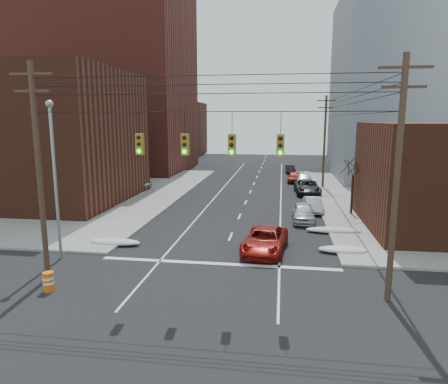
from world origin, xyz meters
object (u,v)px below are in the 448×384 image
(lot_car_a, at_px, (86,196))
(construction_barrel, at_px, (48,281))
(lot_car_c, at_px, (35,201))
(lot_car_d, at_px, (101,182))
(parked_car_c, at_px, (307,187))
(parked_car_d, at_px, (304,180))
(parked_car_f, at_px, (290,169))
(red_pickup, at_px, (265,240))
(parked_car_b, at_px, (313,205))
(lot_car_b, at_px, (129,182))
(parked_car_a, at_px, (303,213))
(parked_car_e, at_px, (294,177))

(lot_car_a, xyz_separation_m, construction_barrel, (7.97, -19.45, -0.33))
(lot_car_c, relative_size, construction_barrel, 4.65)
(lot_car_d, relative_size, construction_barrel, 4.03)
(parked_car_c, distance_m, parked_car_d, 6.07)
(lot_car_a, bearing_deg, lot_car_c, 115.72)
(parked_car_f, bearing_deg, parked_car_d, -86.23)
(red_pickup, xyz_separation_m, lot_car_c, (-21.58, 8.98, 0.05))
(lot_car_c, bearing_deg, parked_car_b, -106.35)
(parked_car_c, bearing_deg, lot_car_d, 177.16)
(parked_car_f, height_order, lot_car_b, lot_car_b)
(red_pickup, relative_size, parked_car_f, 1.41)
(lot_car_a, xyz_separation_m, lot_car_d, (-2.29, 8.27, -0.02))
(parked_car_a, height_order, lot_car_c, parked_car_a)
(lot_car_c, bearing_deg, lot_car_a, -70.37)
(lot_car_b, xyz_separation_m, lot_car_c, (-4.71, -11.28, -0.12))
(lot_car_b, bearing_deg, red_pickup, -131.07)
(parked_car_f, distance_m, lot_car_d, 28.77)
(parked_car_a, xyz_separation_m, lot_car_d, (-23.22, 12.32, 0.04))
(parked_car_c, distance_m, lot_car_c, 27.88)
(lot_car_b, distance_m, construction_barrel, 28.45)
(parked_car_b, relative_size, parked_car_d, 0.77)
(red_pickup, distance_m, construction_barrel, 12.58)
(parked_car_b, distance_m, lot_car_a, 21.99)
(parked_car_c, distance_m, construction_barrel, 31.17)
(construction_barrel, bearing_deg, parked_car_c, 63.27)
(red_pickup, distance_m, parked_car_c, 20.81)
(parked_car_b, bearing_deg, parked_car_f, 88.65)
(parked_car_e, xyz_separation_m, lot_car_b, (-19.48, -8.51, 0.22))
(parked_car_b, distance_m, parked_car_d, 14.87)
(parked_car_a, bearing_deg, red_pickup, -109.02)
(parked_car_a, xyz_separation_m, parked_car_c, (1.05, 12.43, 0.03))
(lot_car_b, height_order, lot_car_d, lot_car_b)
(parked_car_a, distance_m, parked_car_f, 30.04)
(lot_car_a, bearing_deg, parked_car_e, -67.43)
(lot_car_a, bearing_deg, construction_barrel, -173.99)
(parked_car_a, relative_size, parked_car_e, 1.08)
(parked_car_b, height_order, construction_barrel, parked_car_b)
(lot_car_c, bearing_deg, parked_car_f, -61.68)
(parked_car_c, bearing_deg, lot_car_b, 177.40)
(parked_car_a, xyz_separation_m, parked_car_d, (1.05, 18.50, -0.01))
(red_pickup, distance_m, parked_car_d, 26.79)
(parked_car_b, relative_size, lot_car_d, 1.04)
(lot_car_c, bearing_deg, parked_car_a, -114.62)
(parked_car_b, height_order, lot_car_d, lot_car_d)
(red_pickup, height_order, lot_car_a, lot_car_a)
(parked_car_b, height_order, parked_car_e, parked_car_e)
(parked_car_d, height_order, parked_car_f, parked_car_d)
(parked_car_f, xyz_separation_m, lot_car_b, (-19.10, -17.78, 0.29))
(parked_car_c, relative_size, lot_car_c, 1.28)
(parked_car_b, xyz_separation_m, construction_barrel, (-14.02, -19.04, -0.16))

